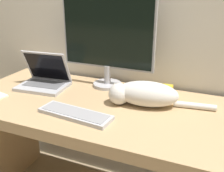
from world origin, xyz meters
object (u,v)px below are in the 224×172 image
at_px(external_keyboard, 75,114).
at_px(laptop, 44,80).
at_px(monitor, 107,38).
at_px(cat, 144,93).

bearing_deg(external_keyboard, laptop, 150.01).
bearing_deg(monitor, laptop, -154.99).
xyz_separation_m(external_keyboard, cat, (0.27, 0.25, 0.06)).
distance_m(monitor, laptop, 0.47).
relative_size(laptop, external_keyboard, 0.80).
distance_m(monitor, cat, 0.42).
bearing_deg(external_keyboard, monitor, 97.71).
relative_size(monitor, external_keyboard, 1.50).
distance_m(laptop, cat, 0.65).
bearing_deg(laptop, external_keyboard, -40.31).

